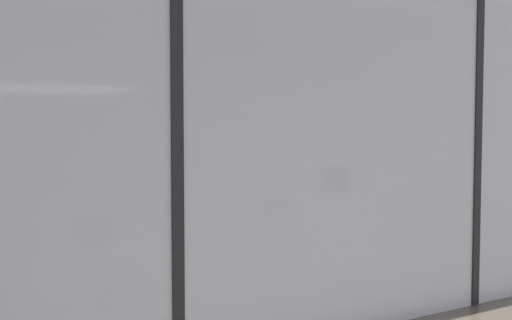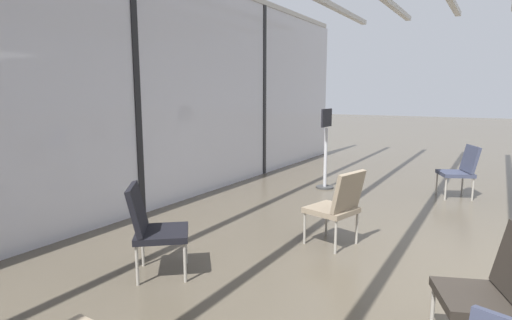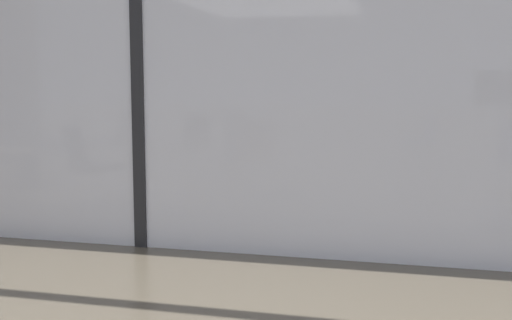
{
  "view_description": "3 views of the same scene",
  "coord_description": "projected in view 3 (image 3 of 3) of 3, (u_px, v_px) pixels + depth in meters",
  "views": [
    {
      "loc": [
        -1.93,
        0.78,
        1.94
      ],
      "look_at": [
        2.0,
        7.28,
        1.53
      ],
      "focal_mm": 42.91,
      "sensor_mm": 36.0,
      "label": 1
    },
    {
      "loc": [
        -3.97,
        0.87,
        1.69
      ],
      "look_at": [
        1.52,
        4.17,
        0.65
      ],
      "focal_mm": 28.44,
      "sensor_mm": 36.0,
      "label": 2
    },
    {
      "loc": [
        2.12,
        0.58,
        1.3
      ],
      "look_at": [
        0.64,
        6.44,
        0.58
      ],
      "focal_mm": 43.95,
      "sensor_mm": 36.0,
      "label": 3
    }
  ],
  "objects": [
    {
      "name": "glass_curtain_wall",
      "position": [
        139.0,
        29.0,
        4.91
      ],
      "size": [
        14.0,
        0.08,
        3.48
      ],
      "primitive_type": "cube",
      "color": "silver",
      "rests_on": "ground"
    },
    {
      "name": "window_mullion_1",
      "position": [
        139.0,
        29.0,
        4.91
      ],
      "size": [
        0.1,
        0.12,
        3.48
      ],
      "primitive_type": "cube",
      "color": "black",
      "rests_on": "ground"
    },
    {
      "name": "parked_airplane",
      "position": [
        201.0,
        30.0,
        9.71
      ],
      "size": [
        13.98,
        4.32,
        4.32
      ],
      "color": "#B2BCD6",
      "rests_on": "ground"
    }
  ]
}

